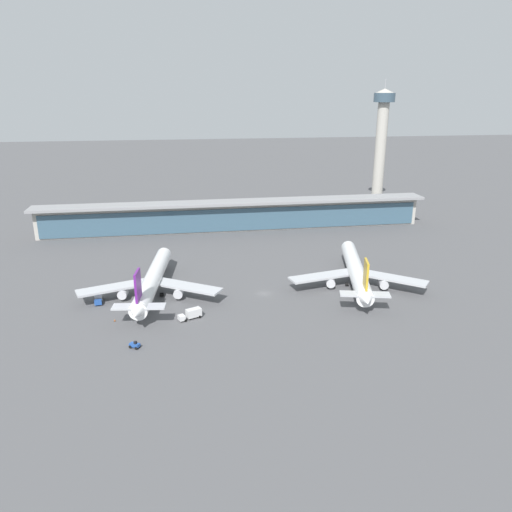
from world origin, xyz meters
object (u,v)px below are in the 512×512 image
(control_tower, at_px, (381,140))
(safety_cone_bravo, at_px, (115,320))
(airliner_centre_stand, at_px, (356,271))
(service_truck_mid_apron_blue, at_px, (98,297))
(service_truck_under_wing_blue, at_px, (135,345))
(safety_cone_alpha, at_px, (183,319))
(service_truck_near_nose_white, at_px, (191,314))
(airliner_left_stand, at_px, (152,280))

(control_tower, relative_size, safety_cone_bravo, 105.20)
(airliner_centre_stand, xyz_separation_m, service_truck_mid_apron_blue, (-89.95, -0.65, -3.65))
(service_truck_under_wing_blue, relative_size, service_truck_mid_apron_blue, 0.45)
(safety_cone_alpha, relative_size, safety_cone_bravo, 1.00)
(service_truck_under_wing_blue, height_order, safety_cone_alpha, service_truck_under_wing_blue)
(service_truck_near_nose_white, distance_m, control_tower, 183.79)
(service_truck_mid_apron_blue, xyz_separation_m, safety_cone_bravo, (6.89, -16.14, -1.37))
(service_truck_near_nose_white, xyz_separation_m, service_truck_mid_apron_blue, (-30.14, 18.13, 0.00))
(service_truck_mid_apron_blue, distance_m, safety_cone_bravo, 17.61)
(airliner_left_stand, bearing_deg, service_truck_near_nose_white, -59.68)
(airliner_left_stand, xyz_separation_m, service_truck_mid_apron_blue, (-17.78, -3.01, -3.65))
(safety_cone_bravo, bearing_deg, airliner_left_stand, 60.38)
(airliner_left_stand, distance_m, service_truck_under_wing_blue, 37.46)
(service_truck_under_wing_blue, distance_m, control_tower, 205.96)
(safety_cone_bravo, bearing_deg, control_tower, 44.05)
(service_truck_under_wing_blue, bearing_deg, safety_cone_bravo, 112.13)
(service_truck_near_nose_white, height_order, safety_cone_bravo, service_truck_near_nose_white)
(airliner_left_stand, bearing_deg, safety_cone_alpha, -65.50)
(airliner_centre_stand, xyz_separation_m, service_truck_under_wing_blue, (-75.80, -34.65, -4.47))
(service_truck_under_wing_blue, relative_size, safety_cone_alpha, 4.76)
(airliner_left_stand, height_order, control_tower, control_tower)
(airliner_centre_stand, xyz_separation_m, safety_cone_bravo, (-83.07, -16.79, -5.03))
(airliner_centre_stand, bearing_deg, service_truck_mid_apron_blue, -179.59)
(airliner_left_stand, relative_size, service_truck_mid_apron_blue, 8.52)
(service_truck_mid_apron_blue, bearing_deg, safety_cone_bravo, -66.89)
(control_tower, height_order, safety_cone_alpha, control_tower)
(service_truck_near_nose_white, height_order, control_tower, control_tower)
(service_truck_near_nose_white, relative_size, service_truck_under_wing_blue, 2.29)
(airliner_centre_stand, distance_m, safety_cone_alpha, 65.47)
(service_truck_near_nose_white, bearing_deg, control_tower, 49.67)
(service_truck_mid_apron_blue, xyz_separation_m, safety_cone_alpha, (27.49, -18.29, -1.37))
(safety_cone_alpha, distance_m, safety_cone_bravo, 20.71)
(airliner_left_stand, bearing_deg, service_truck_under_wing_blue, -95.59)
(airliner_left_stand, relative_size, control_tower, 0.87)
(service_truck_near_nose_white, bearing_deg, airliner_centre_stand, 17.42)
(service_truck_near_nose_white, bearing_deg, service_truck_mid_apron_blue, 148.98)
(safety_cone_alpha, bearing_deg, airliner_left_stand, 114.50)
(control_tower, distance_m, safety_cone_bravo, 198.23)
(service_truck_under_wing_blue, bearing_deg, control_tower, 49.13)
(safety_cone_bravo, bearing_deg, service_truck_mid_apron_blue, 113.11)
(airliner_left_stand, relative_size, service_truck_under_wing_blue, 19.13)
(airliner_centre_stand, height_order, service_truck_mid_apron_blue, airliner_centre_stand)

